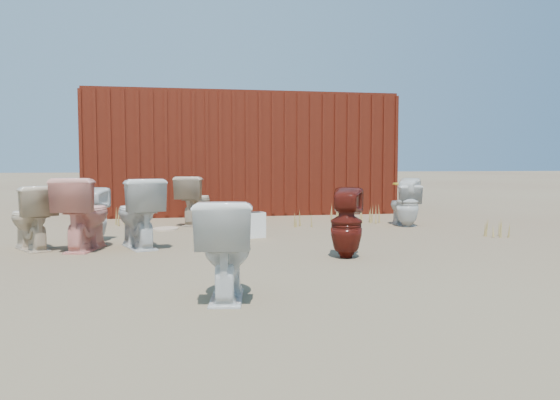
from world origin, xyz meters
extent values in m
plane|color=brown|center=(0.00, 0.00, 0.00)|extent=(100.00, 100.00, 0.00)
cube|color=#44110B|center=(0.00, 5.20, 1.20)|extent=(6.00, 2.40, 2.40)
imported|color=silver|center=(-1.78, 0.46, 0.42)|extent=(0.73, 0.94, 0.84)
imported|color=#F59D8D|center=(-2.39, 0.43, 0.43)|extent=(0.66, 0.93, 0.86)
imported|color=white|center=(-0.95, -2.20, 0.38)|extent=(0.53, 0.80, 0.76)
imported|color=#59160F|center=(0.49, -0.67, 0.38)|extent=(0.46, 0.47, 0.76)
imported|color=silver|center=(-2.37, 1.12, 0.35)|extent=(0.41, 0.42, 0.71)
imported|color=beige|center=(-3.01, 0.53, 0.38)|extent=(0.76, 0.86, 0.76)
imported|color=#C3AC8F|center=(-1.02, 2.79, 0.40)|extent=(0.72, 0.90, 0.81)
imported|color=silver|center=(2.35, 2.10, 0.33)|extent=(0.39, 0.67, 0.67)
imported|color=white|center=(2.33, 1.89, 0.39)|extent=(0.50, 0.50, 0.78)
ellipsoid|color=gold|center=(2.35, 2.10, 0.68)|extent=(0.34, 0.42, 0.02)
cube|color=white|center=(-0.38, 1.08, 0.17)|extent=(0.53, 0.31, 0.35)
ellipsoid|color=beige|center=(-1.49, 2.23, 0.01)|extent=(0.49, 0.57, 0.02)
ellipsoid|color=#BEAE8A|center=(-0.31, 2.63, 0.01)|extent=(0.58, 0.59, 0.02)
cone|color=olive|center=(-2.17, 2.95, 0.15)|extent=(0.36, 0.36, 0.30)
cone|color=olive|center=(0.67, 2.25, 0.13)|extent=(0.32, 0.32, 0.25)
cone|color=olive|center=(1.95, 2.51, 0.16)|extent=(0.36, 0.36, 0.32)
cone|color=olive|center=(-0.86, 3.09, 0.15)|extent=(0.30, 0.30, 0.29)
cone|color=olive|center=(1.59, 3.24, 0.17)|extent=(0.34, 0.34, 0.33)
cone|color=olive|center=(3.06, 0.56, 0.11)|extent=(0.28, 0.28, 0.23)
camera|label=1|loc=(-1.30, -6.31, 1.04)|focal=35.00mm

